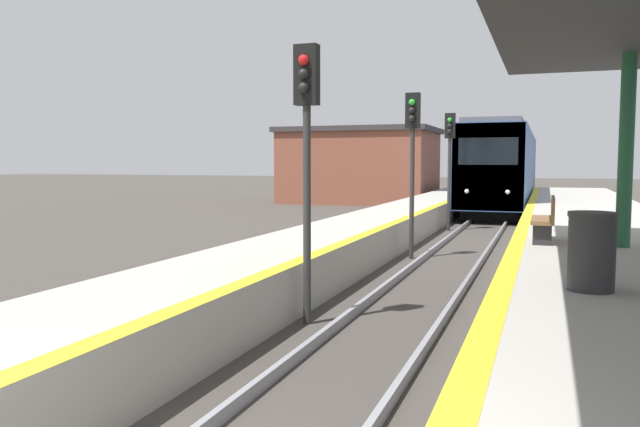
# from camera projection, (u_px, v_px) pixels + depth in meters

# --- Properties ---
(train) EXTENTS (2.83, 23.31, 4.31)m
(train) POSITION_uv_depth(u_px,v_px,m) (506.00, 168.00, 35.18)
(train) COLOR black
(train) RESTS_ON ground
(signal_near) EXTENTS (0.36, 0.31, 4.26)m
(signal_near) POSITION_uv_depth(u_px,v_px,m) (307.00, 130.00, 9.41)
(signal_near) COLOR #2D2D2D
(signal_near) RESTS_ON ground
(signal_mid) EXTENTS (0.36, 0.31, 4.26)m
(signal_mid) POSITION_uv_depth(u_px,v_px,m) (412.00, 143.00, 15.93)
(signal_mid) COLOR #2D2D2D
(signal_mid) RESTS_ON ground
(signal_far) EXTENTS (0.36, 0.31, 4.26)m
(signal_far) POSITION_uv_depth(u_px,v_px,m) (450.00, 149.00, 22.54)
(signal_far) COLOR #2D2D2D
(signal_far) RESTS_ON ground
(trash_bin) EXTENTS (0.60, 0.60, 1.00)m
(trash_bin) POSITION_uv_depth(u_px,v_px,m) (592.00, 251.00, 7.87)
(trash_bin) COLOR #262628
(trash_bin) RESTS_ON platform_right
(bench) EXTENTS (0.44, 1.61, 0.92)m
(bench) POSITION_uv_depth(u_px,v_px,m) (546.00, 218.00, 12.74)
(bench) COLOR brown
(bench) RESTS_ON platform_right
(station_building) EXTENTS (9.22, 6.91, 4.58)m
(station_building) POSITION_uv_depth(u_px,v_px,m) (360.00, 165.00, 38.62)
(station_building) COLOR brown
(station_building) RESTS_ON ground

